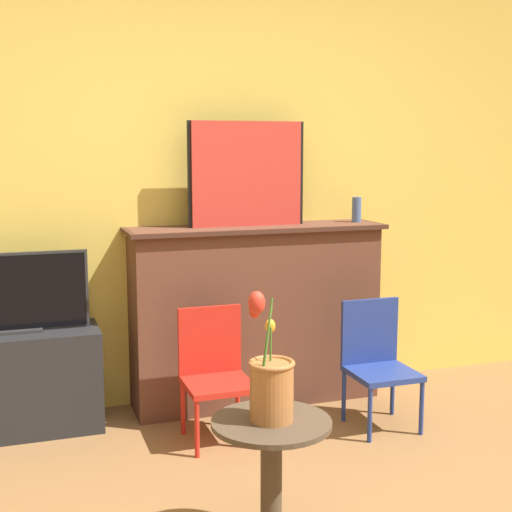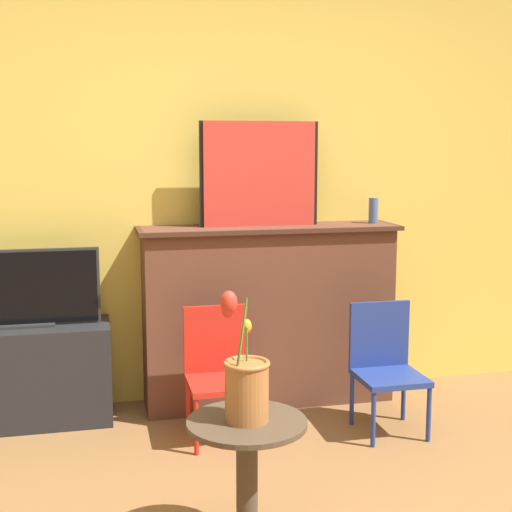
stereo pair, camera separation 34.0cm
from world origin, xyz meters
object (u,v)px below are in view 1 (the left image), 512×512
Objects in this scene: chair_red at (215,368)px; chair_blue at (377,358)px; tv_monitor at (10,294)px; painting at (247,174)px; vase_tulips at (271,384)px.

chair_blue is at bearing -7.05° from chair_red.
tv_monitor is at bearing 157.18° from chair_red.
painting is 1.02× the size of chair_red.
tv_monitor is at bearing 164.35° from chair_blue.
chair_red is at bearing -22.82° from tv_monitor.
painting reaches higher than chair_red.
painting is at bearing 74.88° from vase_tulips.
chair_blue is at bearing 45.48° from vase_tulips.
chair_blue is (0.88, -0.11, 0.00)m from chair_red.
tv_monitor is at bearing -178.44° from painting.
chair_red is at bearing 85.09° from vase_tulips.
tv_monitor is at bearing 120.37° from vase_tulips.
chair_red is (0.98, -0.41, -0.38)m from tv_monitor.
chair_blue is at bearing -45.04° from painting.
tv_monitor is 1.97m from chair_blue.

